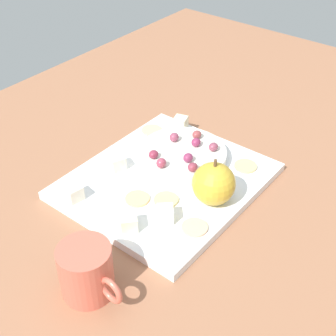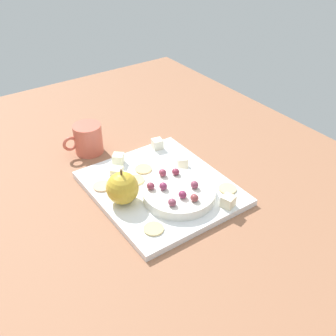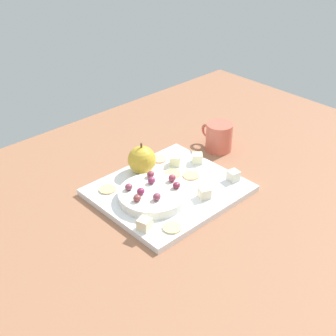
# 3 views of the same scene
# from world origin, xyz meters

# --- Properties ---
(table) EXTENTS (1.49, 1.00, 0.05)m
(table) POSITION_xyz_m (0.00, 0.00, 0.02)
(table) COLOR #996447
(table) RESTS_ON ground
(platter) EXTENTS (0.33, 0.29, 0.01)m
(platter) POSITION_xyz_m (-0.02, -0.02, 0.05)
(platter) COLOR white
(platter) RESTS_ON table
(serving_dish) EXTENTS (0.16, 0.16, 0.02)m
(serving_dish) POSITION_xyz_m (0.04, -0.01, 0.07)
(serving_dish) COLOR white
(serving_dish) RESTS_ON platter
(apple_whole) EXTENTS (0.07, 0.07, 0.07)m
(apple_whole) POSITION_xyz_m (-0.02, -0.12, 0.10)
(apple_whole) COLOR gold
(apple_whole) RESTS_ON platter
(apple_stem) EXTENTS (0.00, 0.01, 0.01)m
(apple_stem) POSITION_xyz_m (-0.02, -0.12, 0.14)
(apple_stem) COLOR brown
(apple_stem) RESTS_ON apple_whole
(cheese_cube_0) EXTENTS (0.03, 0.03, 0.03)m
(cheese_cube_0) POSITION_xyz_m (-0.05, 0.06, 0.07)
(cheese_cube_0) COLOR #F3E3BF
(cheese_cube_0) RESTS_ON platter
(cheese_cube_1) EXTENTS (0.04, 0.04, 0.03)m
(cheese_cube_1) POSITION_xyz_m (-0.15, -0.06, 0.07)
(cheese_cube_1) COLOR #F9F3C7
(cheese_cube_1) RESTS_ON platter
(cheese_cube_2) EXTENTS (0.03, 0.03, 0.03)m
(cheese_cube_2) POSITION_xyz_m (-0.15, 0.06, 0.07)
(cheese_cube_2) COLOR #EEE7CE
(cheese_cube_2) RESTS_ON platter
(cheese_cube_3) EXTENTS (0.04, 0.04, 0.03)m
(cheese_cube_3) POSITION_xyz_m (-0.10, -0.09, 0.07)
(cheese_cube_3) COLOR #EEEEC1
(cheese_cube_3) RESTS_ON platter
(cheese_cube_4) EXTENTS (0.03, 0.03, 0.03)m
(cheese_cube_4) POSITION_xyz_m (0.13, 0.06, 0.07)
(cheese_cube_4) COLOR #F1E5BD
(cheese_cube_4) RESTS_ON platter
(cracker_0) EXTENTS (0.04, 0.04, 0.00)m
(cracker_0) POSITION_xyz_m (-0.09, -0.02, 0.06)
(cracker_0) COLOR #E2B87E
(cracker_0) RESTS_ON platter
(cracker_1) EXTENTS (0.04, 0.04, 0.00)m
(cracker_1) POSITION_xyz_m (0.08, 0.09, 0.06)
(cracker_1) COLOR #DBC387
(cracker_1) RESTS_ON platter
(cracker_2) EXTENTS (0.04, 0.04, 0.00)m
(cracker_2) POSITION_xyz_m (0.10, -0.11, 0.06)
(cracker_2) COLOR #D9BD7F
(cracker_2) RESTS_ON platter
(cracker_3) EXTENTS (0.04, 0.04, 0.00)m
(cracker_3) POSITION_xyz_m (-0.06, -0.06, 0.06)
(cracker_3) COLOR #D1C07E
(cracker_3) RESTS_ON platter
(cracker_4) EXTENTS (0.04, 0.04, 0.00)m
(cracker_4) POSITION_xyz_m (-0.09, -0.13, 0.06)
(cracker_4) COLOR #E5B48E
(cracker_4) RESTS_ON platter
(grape_0) EXTENTS (0.02, 0.02, 0.02)m
(grape_0) POSITION_xyz_m (0.06, 0.02, 0.09)
(grape_0) COLOR #8D3F56
(grape_0) RESTS_ON serving_dish
(grape_1) EXTENTS (0.02, 0.02, 0.02)m
(grape_1) POSITION_xyz_m (0.07, -0.02, 0.09)
(grape_1) COLOR #8A2C50
(grape_1) RESTS_ON serving_dish
(grape_2) EXTENTS (0.02, 0.02, 0.01)m
(grape_2) POSITION_xyz_m (-0.01, 0.01, 0.09)
(grape_2) COLOR maroon
(grape_2) RESTS_ON serving_dish
(grape_3) EXTENTS (0.02, 0.02, 0.02)m
(grape_3) POSITION_xyz_m (0.09, -0.01, 0.09)
(grape_3) COLOR brown
(grape_3) RESTS_ON serving_dish
(grape_4) EXTENTS (0.02, 0.02, 0.02)m
(grape_4) POSITION_xyz_m (0.02, -0.04, 0.09)
(grape_4) COLOR #862F54
(grape_4) RESTS_ON serving_dish
(grape_5) EXTENTS (0.02, 0.02, 0.02)m
(grape_5) POSITION_xyz_m (0.01, -0.06, 0.09)
(grape_5) COLOR #853244
(grape_5) RESTS_ON serving_dish
(grape_6) EXTENTS (0.02, 0.02, 0.02)m
(grape_6) POSITION_xyz_m (-0.02, -0.01, 0.09)
(grape_6) COLOR #993A4F
(grape_6) RESTS_ON serving_dish
(grape_7) EXTENTS (0.02, 0.02, 0.02)m
(grape_7) POSITION_xyz_m (0.08, -0.06, 0.09)
(grape_7) COLOR #873E52
(grape_7) RESTS_ON serving_dish
(cup) EXTENTS (0.07, 0.11, 0.08)m
(cup) POSITION_xyz_m (-0.26, -0.08, 0.09)
(cup) COLOR #D3614C
(cup) RESTS_ON table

